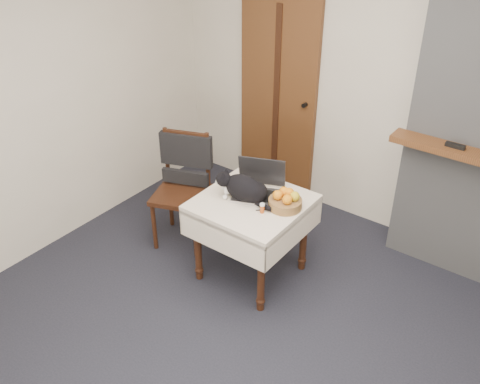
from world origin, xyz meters
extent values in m
plane|color=black|center=(0.00, 0.00, 0.00)|extent=(4.50, 4.50, 0.00)
cube|color=beige|center=(0.00, 2.00, 1.30)|extent=(4.50, 0.02, 2.60)
cube|color=beige|center=(-2.25, 0.00, 1.30)|extent=(0.02, 4.00, 2.60)
cube|color=brown|center=(-1.20, 1.98, 1.00)|extent=(0.82, 0.05, 2.00)
cube|color=#341A0E|center=(-1.20, 1.95, 1.00)|extent=(0.06, 0.01, 1.70)
cylinder|color=black|center=(-0.88, 1.93, 1.00)|extent=(0.04, 0.06, 0.04)
cube|color=black|center=(0.55, 1.61, 1.14)|extent=(0.14, 0.04, 0.03)
cylinder|color=#341A0E|center=(-0.89, 0.41, 0.32)|extent=(0.06, 0.06, 0.64)
sphere|color=#341A0E|center=(-0.89, 0.41, 0.08)|extent=(0.07, 0.07, 0.07)
cylinder|color=#341A0E|center=(-0.29, 0.41, 0.32)|extent=(0.06, 0.06, 0.64)
sphere|color=#341A0E|center=(-0.29, 0.41, 0.08)|extent=(0.07, 0.07, 0.07)
cylinder|color=#341A0E|center=(-0.89, 1.01, 0.32)|extent=(0.06, 0.06, 0.64)
sphere|color=#341A0E|center=(-0.89, 1.01, 0.08)|extent=(0.07, 0.07, 0.07)
cylinder|color=#341A0E|center=(-0.29, 1.01, 0.32)|extent=(0.06, 0.06, 0.64)
sphere|color=#341A0E|center=(-0.29, 1.01, 0.08)|extent=(0.07, 0.07, 0.07)
cube|color=white|center=(-0.59, 0.71, 0.67)|extent=(0.78, 0.78, 0.06)
cube|color=white|center=(-0.59, 0.32, 0.56)|extent=(0.78, 0.01, 0.22)
cube|color=white|center=(-0.59, 1.09, 0.56)|extent=(0.78, 0.01, 0.22)
cube|color=white|center=(-0.98, 0.71, 0.56)|extent=(0.01, 0.78, 0.22)
cube|color=white|center=(-0.21, 0.71, 0.56)|extent=(0.01, 0.78, 0.22)
cube|color=#B7B7BC|center=(-0.59, 0.77, 0.71)|extent=(0.43, 0.37, 0.02)
cube|color=black|center=(-0.59, 0.77, 0.72)|extent=(0.34, 0.27, 0.00)
cube|color=black|center=(-0.64, 0.91, 0.85)|extent=(0.36, 0.20, 0.25)
cube|color=#A0BDEB|center=(-0.64, 0.91, 0.85)|extent=(0.33, 0.18, 0.22)
ellipsoid|color=black|center=(-0.65, 0.68, 0.80)|extent=(0.36, 0.27, 0.20)
ellipsoid|color=black|center=(-0.56, 0.71, 0.78)|extent=(0.21, 0.22, 0.16)
sphere|color=black|center=(-0.80, 0.63, 0.85)|extent=(0.15, 0.15, 0.12)
ellipsoid|color=white|center=(-0.84, 0.62, 0.82)|extent=(0.07, 0.07, 0.06)
ellipsoid|color=white|center=(-0.78, 0.64, 0.76)|extent=(0.07, 0.08, 0.08)
cone|color=black|center=(-0.78, 0.60, 0.91)|extent=(0.05, 0.05, 0.05)
cone|color=black|center=(-0.80, 0.67, 0.91)|extent=(0.05, 0.05, 0.05)
cylinder|color=black|center=(-0.47, 0.67, 0.72)|extent=(0.18, 0.04, 0.03)
sphere|color=white|center=(-0.77, 0.60, 0.72)|extent=(0.04, 0.04, 0.04)
sphere|color=white|center=(-0.79, 0.68, 0.72)|extent=(0.04, 0.04, 0.04)
cylinder|color=white|center=(-0.86, 0.73, 0.74)|extent=(0.06, 0.06, 0.07)
cylinder|color=#B14A15|center=(-0.44, 0.62, 0.73)|extent=(0.03, 0.03, 0.06)
cylinder|color=white|center=(-0.44, 0.62, 0.77)|extent=(0.04, 0.04, 0.01)
cylinder|color=olive|center=(-0.34, 0.78, 0.73)|extent=(0.25, 0.25, 0.07)
sphere|color=orange|center=(-0.39, 0.75, 0.80)|extent=(0.07, 0.07, 0.07)
sphere|color=orange|center=(-0.30, 0.74, 0.80)|extent=(0.07, 0.07, 0.07)
sphere|color=orange|center=(-0.34, 0.83, 0.80)|extent=(0.07, 0.07, 0.07)
sphere|color=gold|center=(-0.28, 0.81, 0.80)|extent=(0.07, 0.07, 0.07)
sphere|color=orange|center=(-0.38, 0.82, 0.80)|extent=(0.07, 0.07, 0.07)
cube|color=black|center=(-0.40, 0.75, 0.70)|extent=(0.13, 0.08, 0.01)
cube|color=#341A0E|center=(-1.35, 0.73, 0.47)|extent=(0.56, 0.56, 0.04)
cylinder|color=#341A0E|center=(-1.45, 0.49, 0.23)|extent=(0.04, 0.04, 0.47)
cylinder|color=#341A0E|center=(-1.11, 0.62, 0.23)|extent=(0.04, 0.04, 0.47)
cylinder|color=#341A0E|center=(-1.59, 0.83, 0.23)|extent=(0.04, 0.04, 0.47)
cylinder|color=#341A0E|center=(-1.24, 0.97, 0.23)|extent=(0.04, 0.04, 0.47)
cylinder|color=#341A0E|center=(-1.59, 0.83, 0.72)|extent=(0.04, 0.04, 0.52)
cylinder|color=#341A0E|center=(-1.24, 0.97, 0.72)|extent=(0.04, 0.04, 0.52)
cube|color=#341A0E|center=(-1.41, 0.90, 0.83)|extent=(0.36, 0.16, 0.29)
cube|color=black|center=(-1.41, 0.89, 0.81)|extent=(0.45, 0.22, 0.29)
camera|label=1|loc=(1.36, -2.07, 2.85)|focal=40.00mm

